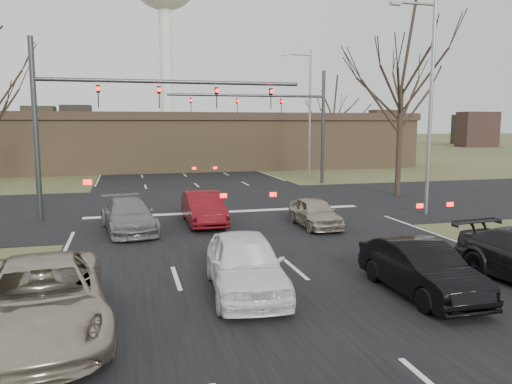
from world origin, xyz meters
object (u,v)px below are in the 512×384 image
Objects in this scene: car_red_ahead at (203,208)px; car_black_hatch at (421,269)px; streetlight_right_far at (308,107)px; car_silver_suv at (42,299)px; building at (197,141)px; mast_arm_near at (113,106)px; mast_arm_far at (286,113)px; streetlight_right_near at (428,95)px; car_grey_ahead at (128,215)px; car_white_sedan at (245,263)px; car_silver_ahead at (315,213)px.

car_black_hatch is at bearing -69.33° from car_red_ahead.
car_silver_suv is at bearing -120.32° from streetlight_right_far.
mast_arm_near reaches higher than building.
mast_arm_far is 5.12m from streetlight_right_far.
car_grey_ahead is at bearing -178.71° from streetlight_right_near.
streetlight_right_near reaches higher than car_red_ahead.
mast_arm_near reaches higher than car_red_ahead.
building is 29.16m from car_grey_ahead.
streetlight_right_near is (14.05, -3.00, 0.51)m from mast_arm_near.
car_silver_ahead is at bearing 61.68° from car_white_sedan.
car_red_ahead is 1.18× the size of car_silver_ahead.
car_silver_ahead is (0.83, -29.35, -2.05)m from building.
streetlight_right_far is at bearing -56.35° from building.
streetlight_right_near is at bearing -78.53° from mast_arm_far.
building is at bearing 92.20° from car_silver_ahead.
streetlight_right_far is 20.44m from car_red_ahead.
car_silver_ahead is (4.42, -1.77, -0.09)m from car_red_ahead.
car_red_ahead is (3.64, -2.59, -4.37)m from mast_arm_near.
mast_arm_near is 6.25m from car_red_ahead.
streetlight_right_near is 2.35× the size of car_red_ahead.
mast_arm_near reaches higher than car_silver_ahead.
car_red_ahead is (0.30, 8.98, -0.06)m from car_white_sedan.
streetlight_right_far is (14.55, 14.00, 0.51)m from mast_arm_near.
car_silver_suv is at bearing -179.41° from car_black_hatch.
mast_arm_near is at bearing 90.89° from car_grey_ahead.
mast_arm_far is at bearing 77.43° from car_silver_ahead.
car_silver_suv is 12.75m from car_silver_ahead.
car_red_ahead reaches higher than car_black_hatch.
car_black_hatch is 11.01m from car_red_ahead.
building is 11.80× the size of car_silver_ahead.
streetlight_right_far reaches higher than car_silver_suv.
streetlight_right_far reaches higher than car_white_sedan.
car_silver_suv is at bearing -118.82° from mast_arm_far.
car_silver_ahead is at bearing -167.26° from streetlight_right_near.
car_silver_ahead is at bearing -88.38° from building.
mast_arm_far is at bearing 41.22° from mast_arm_near.
streetlight_right_far is 2.23× the size of car_white_sedan.
building is 13.53m from streetlight_right_far.
car_grey_ahead is at bearing 72.94° from car_silver_suv.
mast_arm_near reaches higher than car_white_sedan.
car_black_hatch is at bearing -59.55° from mast_arm_near.
car_silver_ahead is at bearing -109.48° from streetlight_right_far.
car_silver_ahead is (7.55, -1.05, -0.05)m from car_grey_ahead.
streetlight_right_near is 18.95m from car_silver_suv.
mast_arm_near is 1.21× the size of streetlight_right_far.
mast_arm_near is at bearing 167.95° from streetlight_right_near.
building is 15.75m from mast_arm_far.
car_white_sedan is at bearing -113.68° from streetlight_right_far.
building is at bearing 89.95° from car_black_hatch.
car_silver_ahead is (4.72, 7.21, -0.15)m from car_white_sedan.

